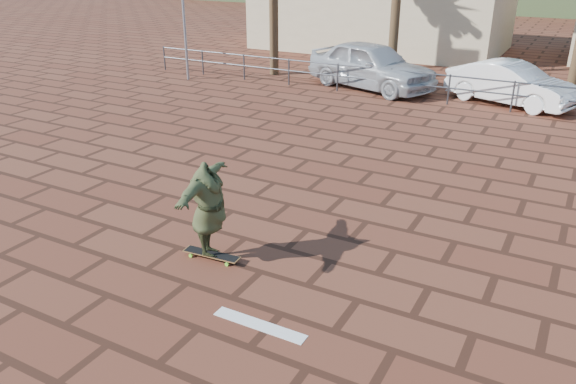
# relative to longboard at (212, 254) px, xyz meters

# --- Properties ---
(ground) EXTENTS (120.00, 120.00, 0.00)m
(ground) POSITION_rel_longboard_xyz_m (0.94, 0.04, -0.08)
(ground) COLOR brown
(ground) RESTS_ON ground
(paint_stripe) EXTENTS (1.40, 0.22, 0.01)m
(paint_stripe) POSITION_rel_longboard_xyz_m (1.64, -1.16, -0.08)
(paint_stripe) COLOR white
(paint_stripe) RESTS_ON ground
(guardrail) EXTENTS (24.06, 0.06, 1.00)m
(guardrail) POSITION_rel_longboard_xyz_m (0.94, 12.04, 0.60)
(guardrail) COLOR #47494F
(guardrail) RESTS_ON ground
(building_west) EXTENTS (12.60, 7.60, 4.50)m
(building_west) POSITION_rel_longboard_xyz_m (-5.06, 22.04, 2.20)
(building_west) COLOR beige
(building_west) RESTS_ON ground
(longboard) EXTENTS (1.02, 0.30, 0.10)m
(longboard) POSITION_rel_longboard_xyz_m (0.00, 0.00, 0.00)
(longboard) COLOR olive
(longboard) RESTS_ON ground
(skateboarder) EXTENTS (1.07, 2.08, 1.63)m
(skateboarder) POSITION_rel_longboard_xyz_m (-0.00, -0.00, 0.83)
(skateboarder) COLOR #373E21
(skateboarder) RESTS_ON longboard
(car_silver) EXTENTS (5.37, 3.52, 1.70)m
(car_silver) POSITION_rel_longboard_xyz_m (-2.17, 13.04, 0.77)
(car_silver) COLOR #ACAFB3
(car_silver) RESTS_ON ground
(car_white) EXTENTS (4.41, 2.78, 1.37)m
(car_white) POSITION_rel_longboard_xyz_m (2.71, 13.04, 0.61)
(car_white) COLOR white
(car_white) RESTS_ON ground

